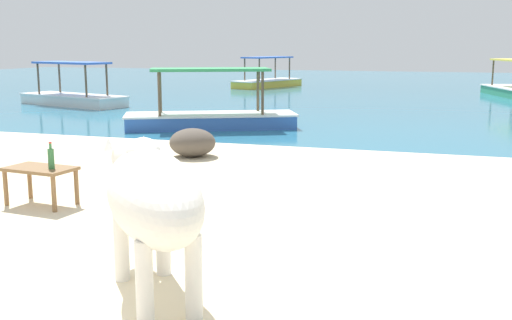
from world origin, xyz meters
name	(u,v)px	position (x,y,z in m)	size (l,w,h in m)	color
sand_beach	(111,319)	(0.00, 0.00, 0.02)	(18.00, 14.00, 0.04)	beige
water_surface	(399,90)	(0.00, 22.00, 0.00)	(60.00, 36.00, 0.03)	teal
cow	(151,196)	(0.11, 0.40, 0.77)	(1.55, 1.76, 1.10)	silver
low_bench_table	(40,173)	(-2.23, 2.29, 0.40)	(0.80, 0.52, 0.43)	brown
bottle	(51,158)	(-2.05, 2.25, 0.59)	(0.07, 0.07, 0.30)	#2D6B38
shore_rock_small	(192,142)	(-1.85, 5.59, 0.26)	(0.75, 0.73, 0.45)	brown
boat_white	(73,96)	(-8.75, 12.54, 0.29)	(3.85, 2.18, 1.29)	white
boat_blue	(211,115)	(-2.91, 9.02, 0.29)	(3.82, 2.60, 1.29)	#3866B7
boat_yellow	(268,81)	(-5.53, 22.07, 0.29)	(2.35, 3.84, 1.29)	gold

